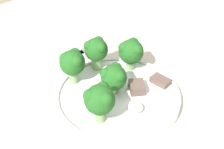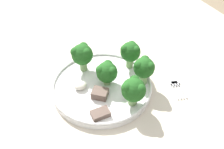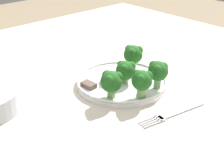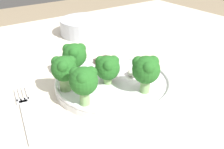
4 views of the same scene
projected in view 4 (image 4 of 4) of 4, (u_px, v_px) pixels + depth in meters
The scene contains 12 objects.
table at pixel (147, 123), 0.57m from camera, with size 1.18×1.18×0.74m.
dinner_plate at pixel (113, 83), 0.53m from camera, with size 0.23×0.23×0.02m.
fork at pixel (26, 113), 0.45m from camera, with size 0.05×0.17×0.00m.
cream_bowl at pixel (86, 27), 0.81m from camera, with size 0.16×0.16×0.05m.
broccoli_floret_near_rim_left at pixel (146, 69), 0.47m from camera, with size 0.05×0.05×0.07m.
broccoli_floret_center_left at pixel (108, 67), 0.51m from camera, with size 0.05×0.05×0.06m.
broccoli_floret_back_left at pixel (74, 55), 0.54m from camera, with size 0.05×0.05×0.07m.
broccoli_floret_front_left at pixel (84, 81), 0.44m from camera, with size 0.05×0.05×0.07m.
broccoli_floret_center_back at pixel (64, 69), 0.48m from camera, with size 0.05×0.05×0.07m.
meat_slice_front_slice at pixel (103, 61), 0.60m from camera, with size 0.04×0.03×0.01m.
meat_slice_middle_slice at pixel (110, 69), 0.56m from camera, with size 0.04×0.04×0.02m.
sauce_dollop at pixel (134, 72), 0.55m from camera, with size 0.03×0.03×0.02m.
Camera 4 is at (-0.32, -0.33, 1.02)m, focal length 42.00 mm.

